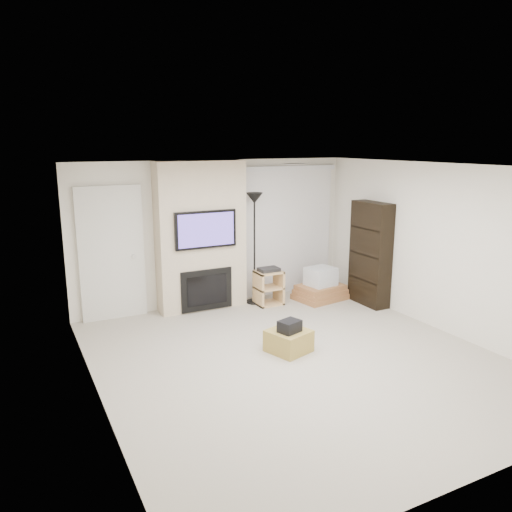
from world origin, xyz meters
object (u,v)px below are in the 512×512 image
box_stack (320,287)px  av_stand (269,285)px  ottoman (289,341)px  floor_lamp (254,217)px  bookshelf (370,254)px

box_stack → av_stand: bearing=170.0°
ottoman → floor_lamp: bearing=75.6°
av_stand → box_stack: size_ratio=0.68×
av_stand → box_stack: bearing=-10.0°
ottoman → av_stand: (0.72, 1.91, 0.20)m
bookshelf → av_stand: bearing=154.3°
ottoman → box_stack: size_ratio=0.52×
av_stand → bookshelf: size_ratio=0.37×
bookshelf → ottoman: bearing=-153.6°
bookshelf → box_stack: bearing=136.1°
floor_lamp → bookshelf: (1.77, -0.96, -0.64)m
av_stand → ottoman: bearing=-110.7°
ottoman → box_stack: bearing=45.7°
av_stand → box_stack: 1.00m
box_stack → ottoman: bearing=-134.3°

